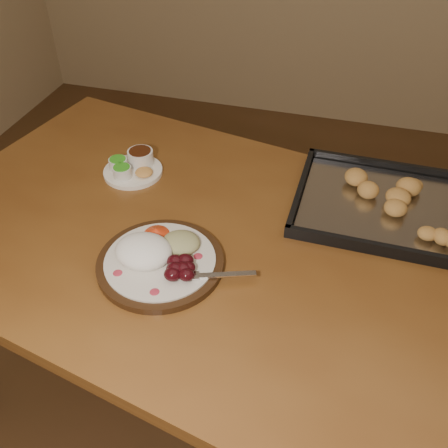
% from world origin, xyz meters
% --- Properties ---
extents(ground, '(4.00, 4.00, 0.00)m').
position_xyz_m(ground, '(0.00, 0.00, 0.00)').
color(ground, '#4F301B').
rests_on(ground, ground).
extents(dining_table, '(1.65, 1.18, 0.75)m').
position_xyz_m(dining_table, '(-0.24, -0.08, 0.65)').
color(dining_table, brown).
rests_on(dining_table, ground).
extents(dinner_plate, '(0.36, 0.29, 0.07)m').
position_xyz_m(dinner_plate, '(-0.34, -0.20, 0.77)').
color(dinner_plate, black).
rests_on(dinner_plate, dining_table).
extents(condiment_saucer, '(0.16, 0.16, 0.06)m').
position_xyz_m(condiment_saucer, '(-0.54, 0.12, 0.77)').
color(condiment_saucer, white).
rests_on(condiment_saucer, dining_table).
extents(baking_tray, '(0.50, 0.38, 0.05)m').
position_xyz_m(baking_tray, '(0.17, 0.15, 0.77)').
color(baking_tray, black).
rests_on(baking_tray, dining_table).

